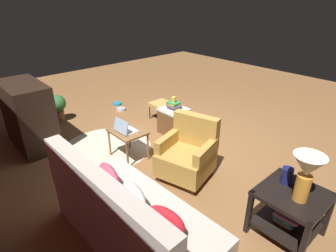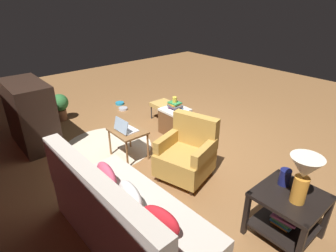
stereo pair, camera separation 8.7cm
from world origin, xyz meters
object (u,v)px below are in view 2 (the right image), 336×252
object	(u,v)px
television	(28,109)
potted_plant	(60,105)
laptop	(125,128)
ottoman	(163,105)
couch	(127,218)
tv_remote	(175,106)
yellow_mug	(175,100)
small_vase	(285,177)
armchair	(187,154)
book_stack_shelf	(284,220)
side_table	(288,209)
laptop_desk	(128,133)
pet_bowl_teal	(120,103)
tv_cabinet	(30,112)
table_lamp	(304,173)
pet_bowl_steel	(123,109)
book_stack_hamper	(175,106)
wicker_hamper	(175,121)

from	to	relation	value
television	potted_plant	xyz separation A→B (m)	(0.69, -0.74, -0.33)
laptop	ottoman	bearing A→B (deg)	-60.47
couch	tv_remote	xyz separation A→B (m)	(1.67, -2.14, 0.16)
yellow_mug	television	bearing A→B (deg)	59.48
small_vase	yellow_mug	bearing A→B (deg)	-14.80
couch	armchair	distance (m)	1.35
television	book_stack_shelf	bearing A→B (deg)	-160.39
laptop	tv_remote	size ratio (longest dim) A/B	2.06
side_table	book_stack_shelf	xyz separation A→B (m)	(0.01, 0.01, -0.15)
laptop_desk	yellow_mug	distance (m)	1.16
armchair	tv_remote	distance (m)	1.51
side_table	pet_bowl_teal	distance (m)	4.58
tv_cabinet	small_vase	bearing A→B (deg)	-158.57
yellow_mug	couch	bearing A→B (deg)	127.43
table_lamp	tv_cabinet	xyz separation A→B (m)	(3.92, 1.30, -0.30)
side_table	laptop	bearing A→B (deg)	9.85
television	laptop_desk	bearing A→B (deg)	-145.05
side_table	laptop_desk	xyz separation A→B (m)	(2.41, 0.38, 0.06)
laptop	small_vase	bearing A→B (deg)	-167.13
pet_bowl_steel	potted_plant	xyz separation A→B (m)	(0.36, 1.24, 0.31)
side_table	book_stack_hamper	distance (m)	2.69
television	book_stack_hamper	size ratio (longest dim) A/B	2.55
yellow_mug	laptop_desk	bearing A→B (deg)	98.89
wicker_hamper	ottoman	xyz separation A→B (m)	(0.62, -0.23, 0.07)
ottoman	book_stack_hamper	bearing A→B (deg)	159.78
pet_bowl_teal	potted_plant	size ratio (longest dim) A/B	0.36
book_stack_hamper	side_table	bearing A→B (deg)	163.77
book_stack_hamper	couch	bearing A→B (deg)	127.22
book_stack_shelf	yellow_mug	size ratio (longest dim) A/B	2.70
table_lamp	small_vase	size ratio (longest dim) A/B	2.79
couch	pet_bowl_teal	size ratio (longest dim) A/B	9.60
laptop_desk	small_vase	bearing A→B (deg)	-168.14
side_table	laptop_desk	world-z (taller)	side_table
armchair	ottoman	bearing A→B (deg)	-30.16
potted_plant	television	bearing A→B (deg)	133.01
table_lamp	small_vase	xyz separation A→B (m)	(0.22, -0.15, -0.25)
side_table	television	distance (m)	4.08
armchair	wicker_hamper	distance (m)	1.38
book_stack_hamper	pet_bowl_teal	bearing A→B (deg)	0.38
potted_plant	laptop_desk	bearing A→B (deg)	-173.23
pet_bowl_steel	book_stack_shelf	bearing A→B (deg)	171.48
pet_bowl_steel	couch	bearing A→B (deg)	148.58
television	ottoman	distance (m)	2.46
couch	yellow_mug	xyz separation A→B (m)	(1.58, -2.06, 0.32)
tv_cabinet	ottoman	size ratio (longest dim) A/B	2.75
couch	armchair	world-z (taller)	couch
small_vase	book_stack_hamper	xyz separation A→B (m)	(2.44, -0.65, -0.10)
couch	tv_cabinet	xyz separation A→B (m)	(2.83, 0.04, 0.26)
small_vase	pet_bowl_steel	size ratio (longest dim) A/B	0.90
side_table	ottoman	size ratio (longest dim) A/B	1.60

